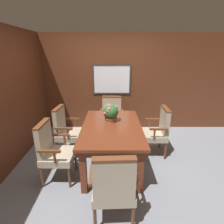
{
  "coord_description": "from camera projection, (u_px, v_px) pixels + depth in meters",
  "views": [
    {
      "loc": [
        0.05,
        -2.77,
        2.0
      ],
      "look_at": [
        0.05,
        0.2,
        0.98
      ],
      "focal_mm": 28.0,
      "sensor_mm": 36.0,
      "label": 1
    }
  ],
  "objects": [
    {
      "name": "potted_plant",
      "position": [
        111.0,
        113.0,
        3.2
      ],
      "size": [
        0.28,
        0.28,
        0.34
      ],
      "color": "#9E5638",
      "rests_on": "dining_table"
    },
    {
      "name": "wall_back",
      "position": [
        110.0,
        83.0,
        4.54
      ],
      "size": [
        7.2,
        0.08,
        2.45
      ],
      "color": "#5B2D19",
      "rests_on": "ground_plane"
    },
    {
      "name": "chair_right_far",
      "position": [
        158.0,
        130.0,
        3.49
      ],
      "size": [
        0.5,
        0.56,
        0.99
      ],
      "rotation": [
        0.0,
        0.0,
        -1.6
      ],
      "color": "brown",
      "rests_on": "ground_plane"
    },
    {
      "name": "chair_left_near",
      "position": [
        53.0,
        149.0,
        2.78
      ],
      "size": [
        0.5,
        0.56,
        0.99
      ],
      "rotation": [
        0.0,
        0.0,
        1.55
      ],
      "color": "brown",
      "rests_on": "ground_plane"
    },
    {
      "name": "dining_table",
      "position": [
        112.0,
        131.0,
        3.1
      ],
      "size": [
        1.03,
        1.64,
        0.78
      ],
      "color": "maroon",
      "rests_on": "ground_plane"
    },
    {
      "name": "wall_left",
      "position": [
        3.0,
        102.0,
        2.87
      ],
      "size": [
        0.06,
        7.2,
        2.45
      ],
      "color": "#5B2D19",
      "rests_on": "ground_plane"
    },
    {
      "name": "chair_left_far",
      "position": [
        66.0,
        129.0,
        3.52
      ],
      "size": [
        0.52,
        0.58,
        0.99
      ],
      "rotation": [
        0.0,
        0.0,
        1.5
      ],
      "color": "brown",
      "rests_on": "ground_plane"
    },
    {
      "name": "chair_head_near",
      "position": [
        114.0,
        186.0,
        2.02
      ],
      "size": [
        0.57,
        0.51,
        0.99
      ],
      "rotation": [
        0.0,
        0.0,
        3.19
      ],
      "color": "brown",
      "rests_on": "ground_plane"
    },
    {
      "name": "chair_head_far",
      "position": [
        112.0,
        115.0,
        4.26
      ],
      "size": [
        0.57,
        0.51,
        0.99
      ],
      "rotation": [
        0.0,
        0.0,
        -0.04
      ],
      "color": "brown",
      "rests_on": "ground_plane"
    },
    {
      "name": "ground_plane",
      "position": [
        109.0,
        165.0,
        3.27
      ],
      "size": [
        14.0,
        14.0,
        0.0
      ],
      "primitive_type": "plane",
      "color": "gray"
    }
  ]
}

